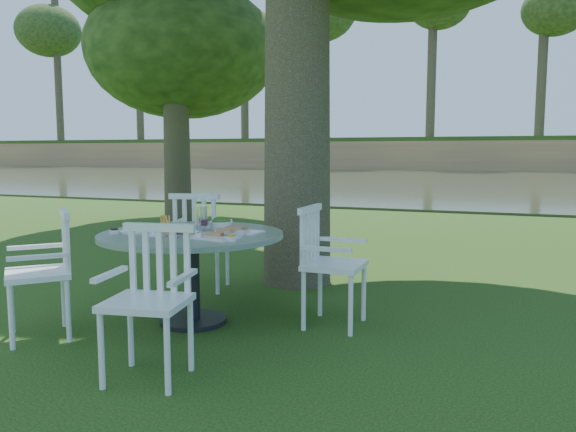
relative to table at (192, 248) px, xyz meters
The scene contains 9 objects.
ground 1.02m from the table, 44.64° to the left, with size 140.00×140.00×0.00m, color #17360B.
table is the anchor object (origin of this frame).
chair_ne 1.10m from the table, 19.41° to the left, with size 0.47×0.50×0.99m.
chair_nw 1.09m from the table, 117.49° to the left, with size 0.61×0.58×1.02m.
chair_sw 1.09m from the table, 141.10° to the right, with size 0.68×0.67×0.98m.
chair_se 1.09m from the table, 72.20° to the right, with size 0.56×0.54×0.97m.
tableware 0.18m from the table, 105.17° to the left, with size 1.17×0.76×0.21m.
river 23.57m from the table, 88.63° to the left, with size 100.00×28.00×0.12m, color #2F351F.
far_bank 42.21m from the table, 88.85° to the left, with size 100.00×18.00×15.20m.
Camera 1 is at (1.85, -4.56, 1.44)m, focal length 35.00 mm.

